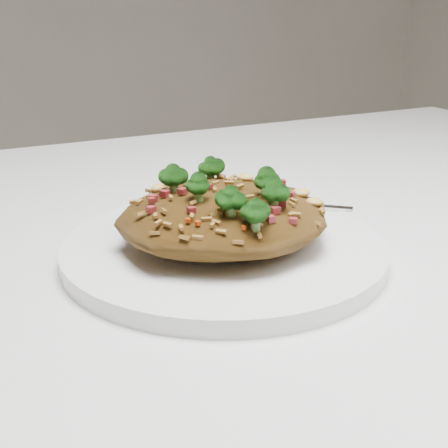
{
  "coord_description": "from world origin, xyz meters",
  "views": [
    {
      "loc": [
        -0.29,
        -0.49,
        0.95
      ],
      "look_at": [
        -0.08,
        -0.07,
        0.78
      ],
      "focal_mm": 50.0,
      "sensor_mm": 36.0,
      "label": 1
    }
  ],
  "objects_px": {
    "plate": "(224,250)",
    "fried_rice": "(224,207)",
    "dining_table": "(263,301)",
    "fork": "(274,203)"
  },
  "relations": [
    {
      "from": "plate",
      "to": "fried_rice",
      "type": "distance_m",
      "value": 0.04
    },
    {
      "from": "plate",
      "to": "fried_rice",
      "type": "xyz_separation_m",
      "value": [
        -0.0,
        -0.0,
        0.04
      ]
    },
    {
      "from": "dining_table",
      "to": "plate",
      "type": "distance_m",
      "value": 0.15
    },
    {
      "from": "fried_rice",
      "to": "plate",
      "type": "bearing_deg",
      "value": 80.2
    },
    {
      "from": "dining_table",
      "to": "fried_rice",
      "type": "height_order",
      "value": "fried_rice"
    },
    {
      "from": "plate",
      "to": "fried_rice",
      "type": "height_order",
      "value": "fried_rice"
    },
    {
      "from": "fork",
      "to": "plate",
      "type": "bearing_deg",
      "value": -103.33
    },
    {
      "from": "dining_table",
      "to": "fork",
      "type": "xyz_separation_m",
      "value": [
        0.0,
        -0.01,
        0.11
      ]
    },
    {
      "from": "plate",
      "to": "fork",
      "type": "xyz_separation_m",
      "value": [
        0.08,
        0.06,
        0.01
      ]
    },
    {
      "from": "dining_table",
      "to": "fork",
      "type": "distance_m",
      "value": 0.11
    }
  ]
}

